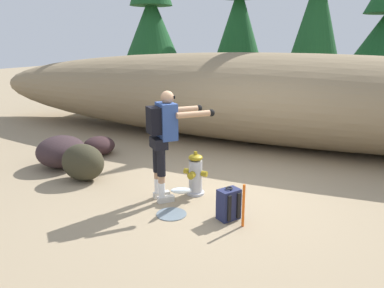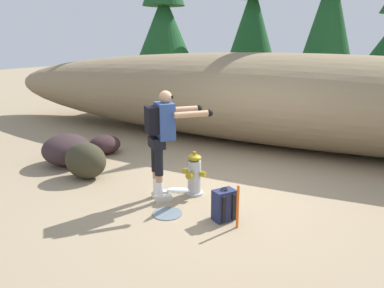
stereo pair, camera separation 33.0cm
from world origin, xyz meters
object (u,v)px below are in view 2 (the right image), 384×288
object	(u,v)px
utility_worker	(163,132)
boulder_small	(105,144)
fire_hydrant	(194,175)
boulder_mid	(86,161)
boulder_large	(67,149)
spare_backpack	(224,205)
survey_stake	(238,207)

from	to	relation	value
utility_worker	boulder_small	xyz separation A→B (m)	(-2.50, 1.51, -0.89)
fire_hydrant	boulder_mid	bearing A→B (deg)	-173.05
boulder_large	boulder_mid	xyz separation A→B (m)	(0.91, -0.42, 0.02)
boulder_large	spare_backpack	bearing A→B (deg)	-11.61
fire_hydrant	boulder_mid	distance (m)	2.10
boulder_small	survey_stake	distance (m)	4.31
boulder_large	boulder_small	world-z (taller)	boulder_large
utility_worker	survey_stake	distance (m)	1.63
boulder_large	survey_stake	world-z (taller)	boulder_large
utility_worker	boulder_mid	distance (m)	1.92
fire_hydrant	boulder_small	size ratio (longest dim) A/B	1.04
spare_backpack	boulder_large	distance (m)	3.86
boulder_mid	survey_stake	world-z (taller)	boulder_mid
spare_backpack	boulder_small	distance (m)	4.02
boulder_large	boulder_small	bearing A→B (deg)	80.79
spare_backpack	boulder_small	size ratio (longest dim) A/B	0.68
utility_worker	fire_hydrant	bearing A→B (deg)	-0.36
utility_worker	boulder_large	distance (m)	2.83
fire_hydrant	boulder_small	bearing A→B (deg)	158.25
utility_worker	boulder_large	world-z (taller)	utility_worker
fire_hydrant	boulder_mid	size ratio (longest dim) A/B	0.90
utility_worker	boulder_small	distance (m)	3.05
utility_worker	boulder_mid	world-z (taller)	utility_worker
boulder_mid	boulder_small	distance (m)	1.58
spare_backpack	boulder_large	bearing A→B (deg)	19.83
spare_backpack	boulder_mid	xyz separation A→B (m)	(-2.87, 0.35, 0.12)
utility_worker	survey_stake	size ratio (longest dim) A/B	2.86
fire_hydrant	spare_backpack	world-z (taller)	fire_hydrant
fire_hydrant	boulder_mid	xyz separation A→B (m)	(-2.09, -0.25, 0.00)
boulder_large	survey_stake	xyz separation A→B (m)	(4.03, -0.91, -0.01)
boulder_mid	survey_stake	xyz separation A→B (m)	(3.13, -0.49, -0.03)
utility_worker	survey_stake	xyz separation A→B (m)	(1.37, -0.37, -0.79)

